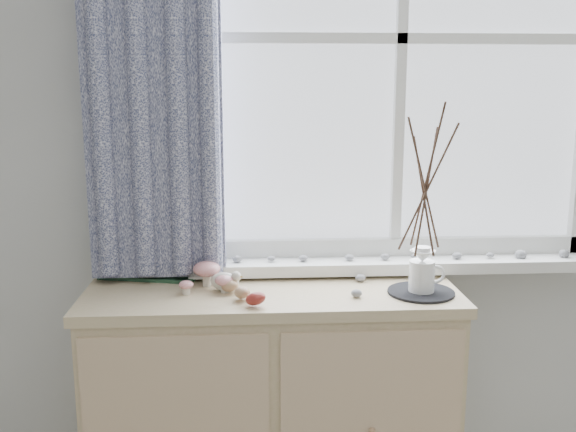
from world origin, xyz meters
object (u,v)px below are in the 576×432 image
Objects in this scene: sideboard at (272,410)px; twig_pitcher at (426,184)px; toadstool_cluster at (208,274)px; botanical_book at (146,242)px.

twig_pitcher is at bearing -8.45° from sideboard.
toadstool_cluster is 0.29× the size of twig_pitcher.
botanical_book is at bearing 174.39° from twig_pitcher.
toadstool_cluster is at bearing 173.64° from sideboard.
twig_pitcher is (0.67, -0.09, 0.30)m from toadstool_cluster.
sideboard is 0.71m from botanical_book.
sideboard is at bearing -6.36° from toadstool_cluster.
sideboard is 6.90× the size of toadstool_cluster.
botanical_book is at bearing 163.72° from sideboard.
botanical_book is 2.23× the size of toadstool_cluster.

